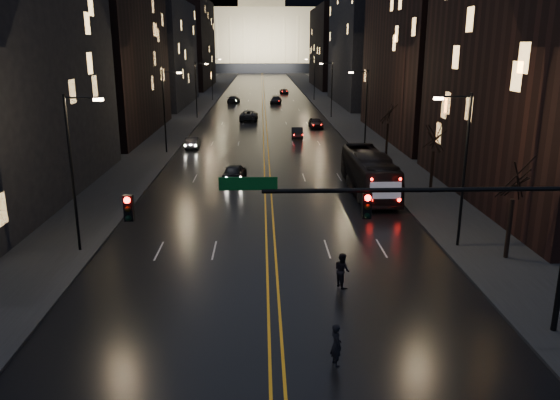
{
  "coord_description": "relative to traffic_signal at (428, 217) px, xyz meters",
  "views": [
    {
      "loc": [
        -0.48,
        -19.81,
        11.46
      ],
      "look_at": [
        0.53,
        10.05,
        3.01
      ],
      "focal_mm": 35.0,
      "sensor_mm": 36.0,
      "label": 1
    }
  ],
  "objects": [
    {
      "name": "streetlamp_left_near",
      "position": [
        -16.72,
        10.0,
        -0.02
      ],
      "size": [
        2.13,
        0.25,
        9.0
      ],
      "color": "black",
      "rests_on": "ground"
    },
    {
      "name": "sidewalk_right",
      "position": [
        8.09,
        130.0,
        -5.02
      ],
      "size": [
        8.0,
        320.0,
        0.16
      ],
      "primitive_type": "cube",
      "color": "black",
      "rests_on": "ground"
    },
    {
      "name": "receding_car_d",
      "position": [
        -0.74,
        117.27,
        -4.48
      ],
      "size": [
        2.09,
        4.49,
        1.24
      ],
      "primitive_type": "imported",
      "rotation": [
        0.0,
        0.0,
        0.01
      ],
      "color": "black",
      "rests_on": "ground"
    },
    {
      "name": "tree_right_far",
      "position": [
        7.09,
        38.0,
        -0.58
      ],
      "size": [
        2.4,
        2.4,
        6.65
      ],
      "color": "black",
      "rests_on": "ground"
    },
    {
      "name": "building_left_mid",
      "position": [
        -26.91,
        54.0,
        8.9
      ],
      "size": [
        12.0,
        30.0,
        28.0
      ],
      "primitive_type": "cube",
      "color": "black",
      "rests_on": "ground"
    },
    {
      "name": "road",
      "position": [
        -5.91,
        130.0,
        -5.09
      ],
      "size": [
        20.0,
        320.0,
        0.02
      ],
      "primitive_type": "cube",
      "color": "black",
      "rests_on": "ground"
    },
    {
      "name": "tree_right_mid",
      "position": [
        7.09,
        22.0,
        -0.58
      ],
      "size": [
        2.4,
        2.4,
        6.65
      ],
      "color": "black",
      "rests_on": "ground"
    },
    {
      "name": "capitol",
      "position": [
        -5.91,
        250.0,
        12.05
      ],
      "size": [
        90.0,
        50.0,
        58.5
      ],
      "color": "black",
      "rests_on": "ground"
    },
    {
      "name": "building_right_dist",
      "position": [
        15.09,
        140.0,
        5.9
      ],
      "size": [
        12.0,
        40.0,
        22.0
      ],
      "primitive_type": "cube",
      "color": "black",
      "rests_on": "ground"
    },
    {
      "name": "ground",
      "position": [
        -5.91,
        0.0,
        -5.1
      ],
      "size": [
        900.0,
        900.0,
        0.0
      ],
      "primitive_type": "plane",
      "color": "black",
      "rests_on": "ground"
    },
    {
      "name": "pedestrian_b",
      "position": [
        -2.5,
        4.84,
        -4.22
      ],
      "size": [
        0.78,
        0.98,
        1.76
      ],
      "primitive_type": "imported",
      "rotation": [
        0.0,
        0.0,
        1.99
      ],
      "color": "black",
      "rests_on": "ground"
    },
    {
      "name": "receding_car_a",
      "position": [
        -1.81,
        49.96,
        -4.42
      ],
      "size": [
        1.59,
        4.19,
        1.36
      ],
      "primitive_type": "imported",
      "rotation": [
        0.0,
        0.0,
        -0.03
      ],
      "color": "black",
      "rests_on": "ground"
    },
    {
      "name": "building_right_mid",
      "position": [
        15.09,
        92.0,
        7.9
      ],
      "size": [
        12.0,
        34.0,
        26.0
      ],
      "primitive_type": "cube",
      "color": "black",
      "rests_on": "ground"
    },
    {
      "name": "receding_car_b",
      "position": [
        1.46,
        58.84,
        -4.33
      ],
      "size": [
        1.99,
        4.61,
        1.55
      ],
      "primitive_type": "imported",
      "rotation": [
        0.0,
        0.0,
        0.03
      ],
      "color": "black",
      "rests_on": "ground"
    },
    {
      "name": "oncoming_car_a",
      "position": [
        -8.81,
        27.36,
        -4.36
      ],
      "size": [
        2.25,
        4.56,
        1.5
      ],
      "primitive_type": "imported",
      "rotation": [
        0.0,
        0.0,
        3.03
      ],
      "color": "black",
      "rests_on": "ground"
    },
    {
      "name": "streetlamp_left_far",
      "position": [
        -16.72,
        70.0,
        -0.02
      ],
      "size": [
        2.13,
        0.25,
        9.0
      ],
      "color": "black",
      "rests_on": "ground"
    },
    {
      "name": "streetlamp_left_dist",
      "position": [
        -16.72,
        100.0,
        -0.02
      ],
      "size": [
        2.13,
        0.25,
        9.0
      ],
      "color": "black",
      "rests_on": "ground"
    },
    {
      "name": "sidewalk_left",
      "position": [
        -19.91,
        130.0,
        -5.02
      ],
      "size": [
        8.0,
        320.0,
        0.16
      ],
      "primitive_type": "cube",
      "color": "black",
      "rests_on": "ground"
    },
    {
      "name": "pedestrian_a",
      "position": [
        -3.71,
        -2.0,
        -4.26
      ],
      "size": [
        0.57,
        0.71,
        1.68
      ],
      "primitive_type": "imported",
      "rotation": [
        0.0,
        0.0,
        1.89
      ],
      "color": "black",
      "rests_on": "ground"
    },
    {
      "name": "streetlamp_right_dist",
      "position": [
        4.91,
        100.0,
        -0.02
      ],
      "size": [
        2.13,
        0.25,
        9.0
      ],
      "color": "black",
      "rests_on": "ground"
    },
    {
      "name": "streetlamp_left_mid",
      "position": [
        -16.72,
        40.0,
        -0.02
      ],
      "size": [
        2.13,
        0.25,
        9.0
      ],
      "color": "black",
      "rests_on": "ground"
    },
    {
      "name": "streetlamp_right_near",
      "position": [
        4.91,
        10.0,
        -0.02
      ],
      "size": [
        2.13,
        0.25,
        9.0
      ],
      "color": "black",
      "rests_on": "ground"
    },
    {
      "name": "tree_right_near",
      "position": [
        7.09,
        8.0,
        -0.58
      ],
      "size": [
        2.4,
        2.4,
        6.65
      ],
      "color": "black",
      "rests_on": "ground"
    },
    {
      "name": "oncoming_car_b",
      "position": [
        -14.4,
        43.1,
        -4.42
      ],
      "size": [
        1.5,
        4.15,
        1.36
      ],
      "primitive_type": "imported",
      "rotation": [
        0.0,
        0.0,
        3.16
      ],
      "color": "black",
      "rests_on": "ground"
    },
    {
      "name": "building_left_dist",
      "position": [
        -26.91,
        140.0,
        6.9
      ],
      "size": [
        12.0,
        40.0,
        24.0
      ],
      "primitive_type": "cube",
      "color": "black",
      "rests_on": "ground"
    },
    {
      "name": "building_left_far",
      "position": [
        -26.91,
        92.0,
        4.9
      ],
      "size": [
        12.0,
        34.0,
        20.0
      ],
      "primitive_type": "cube",
      "color": "black",
      "rests_on": "ground"
    },
    {
      "name": "oncoming_car_d",
      "position": [
        -12.17,
        94.92,
        -4.36
      ],
      "size": [
        2.71,
        5.37,
        1.49
      ],
      "primitive_type": "imported",
      "rotation": [
        0.0,
        0.0,
        3.02
      ],
      "color": "black",
      "rests_on": "ground"
    },
    {
      "name": "bus",
      "position": [
        2.18,
        22.52,
        -3.45
      ],
      "size": [
        2.8,
        11.89,
        3.31
      ],
      "primitive_type": "imported",
      "rotation": [
        0.0,
        0.0,
        -0.0
      ],
      "color": "black",
      "rests_on": "ground"
    },
    {
      "name": "traffic_signal",
      "position": [
        0.0,
        0.0,
        0.0
      ],
      "size": [
        17.29,
        0.45,
        7.0
      ],
      "color": "black",
      "rests_on": "ground"
    },
    {
      "name": "streetlamp_right_mid",
      "position": [
        4.91,
        40.0,
        -0.02
      ],
      "size": [
        2.13,
        0.25,
        9.0
      ],
      "color": "black",
      "rests_on": "ground"
    },
    {
      "name": "center_line",
      "position": [
        -5.91,
        130.0,
        -5.08
      ],
      "size": [
        0.62,
        320.0,
        0.01
      ],
      "primitive_type": "cube",
      "color": "orange",
      "rests_on": "road"
    },
    {
      "name": "streetlamp_right_far",
      "position": [
        4.91,
        70.0,
        -0.02
      ],
      "size": [
        2.13,
        0.25,
        9.0
      ],
      "color": "black",
      "rests_on": "ground"
    },
    {
      "name": "receding_car_c",
      "position": [
        -3.41,
        92.95,
        -4.34
      ],
      "size": [
        2.63,
        5.43,
        1.52
      ],
      "primitive_type": "imported",
      "rotation": [
        0.0,
        0.0,
        -0.1
      ],
      "color": "black",
      "rests_on": "ground"
    },
    {
      "name": "oncoming_car_c",
      "position": [
        -8.41,
        67.31,
        -4.28
      ],
      "size": [
        2.91,
        6.01,
        1.65
      ],
      "primitive_type": "imported",
      "rotation": [
        0.0,
        0.0,
        3.11
      ],
      "color": "black",
      "rests_on": "ground"
    }
  ]
}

